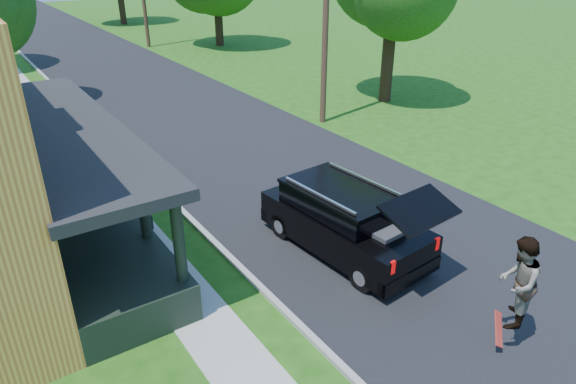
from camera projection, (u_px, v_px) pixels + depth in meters
ground at (424, 260)px, 12.88m from camera, size 140.00×140.00×0.00m
street at (146, 89)px, 27.79m from camera, size 8.00×120.00×0.02m
curb at (68, 100)px, 25.77m from camera, size 0.15×120.00×0.12m
sidewalk at (35, 105)px, 24.99m from camera, size 1.30×120.00×0.03m
black_suv at (344, 220)px, 12.91m from camera, size 2.27×5.07×2.30m
skateboarder at (518, 282)px, 9.47m from camera, size 1.11×1.01×1.86m
skateboard at (498, 330)px, 9.98m from camera, size 0.57×0.48×0.51m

